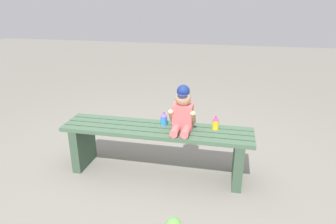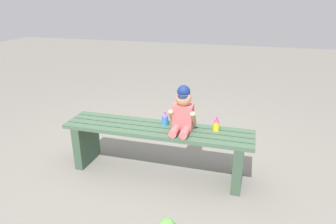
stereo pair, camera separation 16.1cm
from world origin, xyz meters
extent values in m
plane|color=gray|center=(0.00, 0.00, 0.00)|extent=(16.00, 16.00, 0.00)
cube|color=#47664C|center=(0.00, -0.14, 0.44)|extent=(1.71, 0.08, 0.04)
cube|color=#47664C|center=(0.00, -0.05, 0.44)|extent=(1.71, 0.08, 0.04)
cube|color=#47664C|center=(0.00, 0.05, 0.44)|extent=(1.71, 0.08, 0.04)
cube|color=#47664C|center=(0.00, 0.14, 0.44)|extent=(1.71, 0.08, 0.04)
cube|color=#3C5641|center=(-0.73, 0.00, 0.21)|extent=(0.08, 0.36, 0.42)
cube|color=#3C5641|center=(0.73, 0.00, 0.21)|extent=(0.08, 0.36, 0.42)
cube|color=#E56666|center=(0.23, 0.02, 0.57)|extent=(0.17, 0.12, 0.23)
sphere|color=tan|center=(0.23, 0.02, 0.75)|extent=(0.14, 0.14, 0.14)
cylinder|color=navy|center=(0.23, -0.01, 0.78)|extent=(0.09, 0.09, 0.01)
sphere|color=navy|center=(0.23, 0.02, 0.81)|extent=(0.11, 0.11, 0.11)
cylinder|color=#F06B6B|center=(0.19, -0.10, 0.49)|extent=(0.07, 0.16, 0.07)
cylinder|color=#F06B6B|center=(0.28, -0.10, 0.49)|extent=(0.07, 0.16, 0.07)
cylinder|color=tan|center=(0.14, -0.01, 0.59)|extent=(0.04, 0.12, 0.14)
cylinder|color=tan|center=(0.33, -0.01, 0.59)|extent=(0.04, 0.12, 0.14)
cylinder|color=#338CE5|center=(0.05, 0.08, 0.50)|extent=(0.06, 0.06, 0.08)
cone|color=#8C4CCC|center=(0.05, 0.08, 0.56)|extent=(0.06, 0.06, 0.03)
cylinder|color=#8C4CCC|center=(0.05, 0.08, 0.57)|extent=(0.01, 0.01, 0.02)
cylinder|color=yellow|center=(0.52, 0.08, 0.50)|extent=(0.06, 0.06, 0.08)
cone|color=#E5337F|center=(0.52, 0.08, 0.56)|extent=(0.06, 0.06, 0.03)
cylinder|color=#E5337F|center=(0.52, 0.08, 0.57)|extent=(0.01, 0.01, 0.02)
camera|label=1|loc=(0.60, -2.36, 1.56)|focal=31.98mm
camera|label=2|loc=(0.76, -2.33, 1.56)|focal=31.98mm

